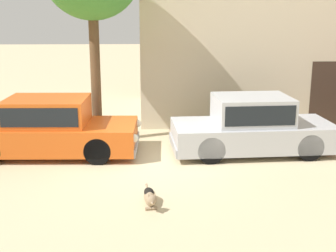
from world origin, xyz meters
TOP-DOWN VIEW (x-y plane):
  - ground_plane at (0.00, 0.00)m, footprint 80.00×80.00m
  - parked_sedan_nearest at (-2.43, 0.90)m, footprint 4.58×1.92m
  - parked_sedan_second at (2.80, 0.86)m, footprint 4.34×2.00m
  - stray_dog_spotted at (0.14, -2.33)m, footprint 0.29×1.09m

SIDE VIEW (x-z plane):
  - ground_plane at x=0.00m, z-range 0.00..0.00m
  - stray_dog_spotted at x=0.14m, z-range -0.02..0.35m
  - parked_sedan_nearest at x=-2.43m, z-range -0.01..1.46m
  - parked_sedan_second at x=2.80m, z-range -0.02..1.48m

